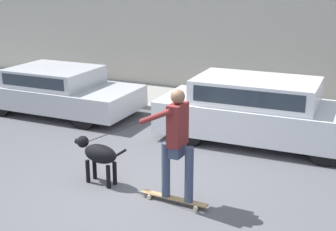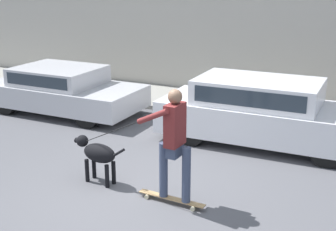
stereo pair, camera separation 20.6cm
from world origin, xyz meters
name	(u,v)px [view 1 (the left image)]	position (x,y,z in m)	size (l,w,h in m)	color
ground_plane	(143,195)	(0.00, 0.00, 0.00)	(36.00, 36.00, 0.00)	#545459
sidewalk_curb	(240,107)	(0.00, 5.37, 0.05)	(30.00, 2.14, 0.10)	gray
parked_car_0	(59,91)	(-4.00, 3.16, 0.57)	(3.91, 1.83, 1.14)	black
parked_car_1	(261,112)	(1.06, 3.16, 0.66)	(4.29, 1.76, 1.33)	black
dog	(98,154)	(-0.88, 0.11, 0.51)	(1.05, 0.38, 0.77)	black
skateboarder	(177,140)	(0.58, -0.02, 1.03)	(2.30, 0.54, 1.79)	beige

